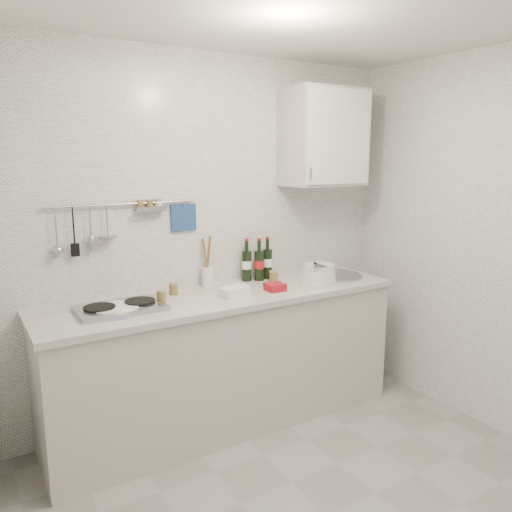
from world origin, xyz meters
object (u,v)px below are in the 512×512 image
Objects in this scene: plate_stack_sink at (318,274)px; utensil_crock at (208,274)px; wine_bottles at (258,259)px; plate_stack_hob at (115,310)px; wall_cabinet at (324,138)px.

plate_stack_sink is 0.80m from utensil_crock.
utensil_crock is (-0.40, 0.03, -0.07)m from wine_bottles.
utensil_crock is (0.74, 0.28, 0.07)m from plate_stack_hob.
wine_bottles is at bearing -4.34° from utensil_crock.
wall_cabinet is 1.32m from utensil_crock.
wine_bottles is 0.86× the size of utensil_crock.
wall_cabinet is 1.00m from plate_stack_sink.
plate_stack_sink is at bearing -22.89° from utensil_crock.
utensil_crock reaches higher than plate_stack_hob.
wine_bottles reaches higher than plate_stack_hob.
plate_stack_sink is 0.45m from wine_bottles.
wall_cabinet reaches higher than wine_bottles.
wine_bottles is at bearing 140.60° from plate_stack_sink.
plate_stack_hob is at bearing -159.17° from utensil_crock.
plate_stack_hob is at bearing 178.76° from plate_stack_sink.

